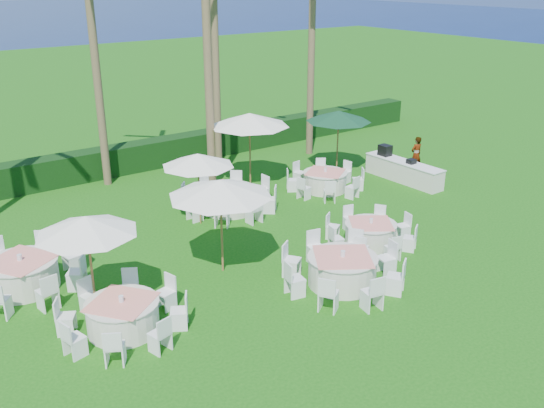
{
  "coord_description": "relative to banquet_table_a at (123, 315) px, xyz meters",
  "views": [
    {
      "loc": [
        -9.46,
        -12.18,
        8.28
      ],
      "look_at": [
        1.11,
        2.36,
        1.3
      ],
      "focal_mm": 40.0,
      "sensor_mm": 36.0,
      "label": 1
    }
  ],
  "objects": [
    {
      "name": "palm_b",
      "position": [
        3.85,
        10.65,
        4.97
      ],
      "size": [
        4.4,
        4.1,
        9.84
      ],
      "color": "brown",
      "rests_on": "ground"
    },
    {
      "name": "umbrella_a",
      "position": [
        -0.25,
        1.19,
        2.04
      ],
      "size": [
        2.54,
        2.54,
        2.69
      ],
      "color": "brown",
      "rests_on": "ground"
    },
    {
      "name": "banquet_table_b",
      "position": [
        5.9,
        -1.41,
        0.04
      ],
      "size": [
        3.45,
        3.45,
        1.03
      ],
      "color": "beige",
      "rests_on": "ground"
    },
    {
      "name": "ground",
      "position": [
        4.9,
        -0.28,
        -0.42
      ],
      "size": [
        120.0,
        120.0,
        0.0
      ],
      "primitive_type": "plane",
      "color": "#14550E",
      "rests_on": "ground"
    },
    {
      "name": "banquet_table_e",
      "position": [
        6.33,
        5.19,
        0.04
      ],
      "size": [
        3.46,
        3.46,
        1.04
      ],
      "color": "beige",
      "rests_on": "ground"
    },
    {
      "name": "hedge",
      "position": [
        4.9,
        11.72,
        0.18
      ],
      "size": [
        34.0,
        1.0,
        1.2
      ],
      "primitive_type": "cube",
      "color": "black",
      "rests_on": "ground"
    },
    {
      "name": "umbrella_green",
      "position": [
        12.63,
        6.36,
        2.04
      ],
      "size": [
        2.79,
        2.79,
        2.69
      ],
      "color": "brown",
      "rests_on": "ground"
    },
    {
      "name": "buffet_table",
      "position": [
        13.99,
        3.77,
        0.04
      ],
      "size": [
        0.86,
        3.71,
        1.31
      ],
      "color": "beige",
      "rests_on": "ground"
    },
    {
      "name": "banquet_table_c",
      "position": [
        8.44,
        0.05,
        -0.03
      ],
      "size": [
        2.91,
        2.91,
        0.89
      ],
      "color": "beige",
      "rests_on": "ground"
    },
    {
      "name": "palm_c",
      "position": [
        7.06,
        7.61,
        6.4
      ],
      "size": [
        4.38,
        4.22,
        12.65
      ],
      "color": "brown",
      "rests_on": "ground"
    },
    {
      "name": "umbrella_b",
      "position": [
        3.63,
        1.26,
        2.16
      ],
      "size": [
        2.99,
        2.99,
        2.83
      ],
      "color": "brown",
      "rests_on": "ground"
    },
    {
      "name": "palm_e",
      "position": [
        13.41,
        9.21,
        4.78
      ],
      "size": [
        4.37,
        4.25,
        9.46
      ],
      "color": "brown",
      "rests_on": "ground"
    },
    {
      "name": "umbrella_d",
      "position": [
        8.56,
        7.1,
        2.31
      ],
      "size": [
        3.19,
        3.19,
        2.99
      ],
      "color": "brown",
      "rests_on": "ground"
    },
    {
      "name": "palm_d",
      "position": [
        9.26,
        10.74,
        4.12
      ],
      "size": [
        4.31,
        4.33,
        8.18
      ],
      "color": "brown",
      "rests_on": "ground"
    },
    {
      "name": "banquet_table_f",
      "position": [
        10.6,
        4.79,
        -0.01
      ],
      "size": [
        3.08,
        3.08,
        0.93
      ],
      "color": "beige",
      "rests_on": "ground"
    },
    {
      "name": "umbrella_c",
      "position": [
        4.87,
        4.75,
        1.89
      ],
      "size": [
        2.48,
        2.48,
        2.53
      ],
      "color": "brown",
      "rests_on": "ground"
    },
    {
      "name": "banquet_table_d",
      "position": [
        -1.4,
        3.6,
        0.04
      ],
      "size": [
        3.48,
        3.48,
        1.04
      ],
      "color": "beige",
      "rests_on": "ground"
    },
    {
      "name": "staff_person",
      "position": [
        15.36,
        4.29,
        0.37
      ],
      "size": [
        0.59,
        0.41,
        1.57
      ],
      "primitive_type": "imported",
      "rotation": [
        0.0,
        0.0,
        3.09
      ],
      "color": "gray",
      "rests_on": "ground"
    },
    {
      "name": "banquet_table_a",
      "position": [
        0.0,
        0.0,
        0.0
      ],
      "size": [
        3.14,
        3.14,
        0.95
      ],
      "color": "beige",
      "rests_on": "ground"
    }
  ]
}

